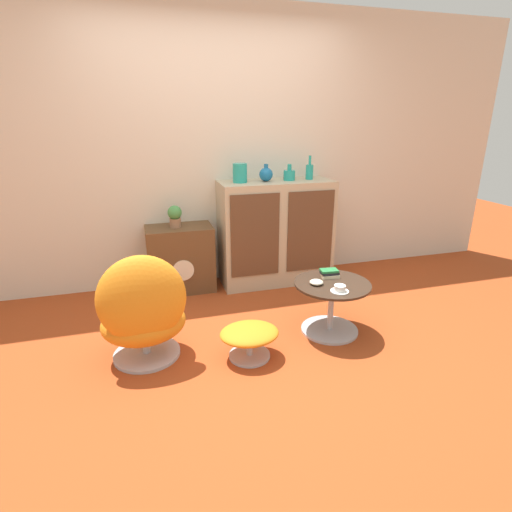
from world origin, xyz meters
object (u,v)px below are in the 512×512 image
Objects in this scene: ottoman at (249,336)px; vase_inner_left at (266,174)px; sideboard at (276,232)px; egg_chair at (143,312)px; tv_console at (181,259)px; potted_plant at (175,215)px; vase_leftmost at (240,173)px; bowl at (316,282)px; vase_rightmost at (309,171)px; teacup at (340,289)px; book_stack at (330,273)px; coffee_table at (331,303)px; vase_inner_right at (289,175)px.

vase_inner_left is (0.52, 1.29, 0.93)m from ottoman.
sideboard is 1.74m from egg_chair.
potted_plant reaches higher than tv_console.
egg_chair is (-1.32, -1.12, -0.15)m from sideboard.
ottoman is at bearing -101.65° from vase_leftmost.
egg_chair is 7.74× the size of bowl.
potted_plant is (-0.87, 0.04, -0.35)m from vase_inner_left.
ottoman is at bearing -162.58° from bowl.
vase_inner_left is 0.94m from potted_plant.
sideboard is 1.01m from potted_plant.
ottoman is 2.04× the size of potted_plant.
vase_rightmost reaches higher than teacup.
egg_chair is at bearing -139.85° from sideboard.
coffee_table is at bearing -104.46° from book_stack.
book_stack is at bearing 4.64° from egg_chair.
coffee_table reaches higher than ottoman.
vase_leftmost is at bearing -180.00° from vase_inner_right.
vase_leftmost reaches higher than egg_chair.
vase_inner_left is (1.22, 1.12, 0.73)m from egg_chair.
vase_inner_left reaches higher than sideboard.
ottoman is 1.87m from vase_rightmost.
vase_inner_left is at bearing 42.58° from egg_chair.
sideboard reaches higher than ottoman.
sideboard is at bearing 40.15° from egg_chair.
vase_leftmost is 1.14× the size of vase_inner_right.
book_stack is at bearing -64.80° from vase_leftmost.
potted_plant is at bearing 176.59° from vase_leftmost.
egg_chair reaches higher than teacup.
vase_inner_right is at bearing 37.58° from egg_chair.
ottoman is at bearing -75.08° from potted_plant.
vase_inner_left reaches higher than egg_chair.
ottoman is 1.49m from potted_plant.
tv_console is 1.52m from vase_rightmost.
vase_rightmost reaches higher than coffee_table.
coffee_table is (1.03, -1.15, -0.07)m from tv_console.
vase_inner_left is at bearing 92.89° from bowl.
potted_plant reaches higher than egg_chair.
sideboard reaches higher than teacup.
vase_inner_left is 1.45m from teacup.
vase_rightmost reaches higher than ottoman.
tv_console is 1.49m from book_stack.
sideboard is 8.30× the size of teacup.
teacup is (-0.02, -0.16, 0.19)m from coffee_table.
sideboard is 2.66× the size of ottoman.
ottoman is 0.74m from teacup.
vase_inner_right is at bearing 0.00° from vase_inner_left.
vase_leftmost reaches higher than ottoman.
sideboard is at bearing -2.39° from potted_plant.
sideboard is 0.59m from vase_inner_left.
book_stack is (0.47, -1.00, -0.67)m from vase_leftmost.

